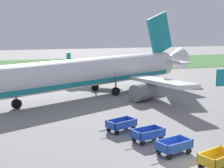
# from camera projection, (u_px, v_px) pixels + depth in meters

# --- Properties ---
(ground_plane) EXTENTS (220.00, 220.00, 0.00)m
(ground_plane) POSITION_uv_depth(u_px,v_px,m) (180.00, 160.00, 22.68)
(ground_plane) COLOR gray
(grass_strip) EXTENTS (220.00, 28.00, 0.06)m
(grass_strip) POSITION_uv_depth(u_px,v_px,m) (64.00, 65.00, 77.26)
(grass_strip) COLOR #3D7033
(grass_strip) RESTS_ON ground
(airplane) EXTENTS (35.37, 29.10, 11.34)m
(airplane) POSITION_uv_depth(u_px,v_px,m) (97.00, 72.00, 43.62)
(airplane) COLOR silver
(airplane) RESTS_ON ground
(baggage_cart_second_in_row) EXTENTS (3.58, 2.19, 1.07)m
(baggage_cart_second_in_row) POSITION_uv_depth(u_px,v_px,m) (217.00, 159.00, 21.23)
(baggage_cart_second_in_row) COLOR gold
(baggage_cart_second_in_row) RESTS_ON ground
(baggage_cart_third_in_row) EXTENTS (3.61, 2.05, 1.07)m
(baggage_cart_third_in_row) POSITION_uv_depth(u_px,v_px,m) (174.00, 146.00, 23.55)
(baggage_cart_third_in_row) COLOR #234CB2
(baggage_cart_third_in_row) RESTS_ON ground
(baggage_cart_fourth_in_row) EXTENTS (3.62, 2.01, 1.07)m
(baggage_cart_fourth_in_row) POSITION_uv_depth(u_px,v_px,m) (148.00, 134.00, 26.12)
(baggage_cart_fourth_in_row) COLOR #234CB2
(baggage_cart_fourth_in_row) RESTS_ON ground
(baggage_cart_far_end) EXTENTS (3.58, 2.21, 1.07)m
(baggage_cart_far_end) POSITION_uv_depth(u_px,v_px,m) (121.00, 125.00, 28.68)
(baggage_cart_far_end) COLOR #234CB2
(baggage_cart_far_end) RESTS_ON ground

